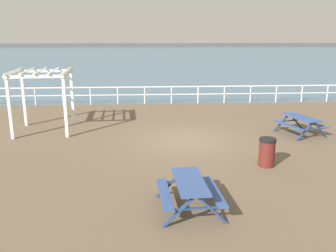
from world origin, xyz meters
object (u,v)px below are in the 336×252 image
picnic_table_near_right (301,121)px  litter_bin (267,152)px  picnic_table_near_left (190,188)px  lattice_pergola (42,87)px

picnic_table_near_right → litter_bin: bearing=127.8°
picnic_table_near_left → litter_bin: litter_bin is taller
lattice_pergola → picnic_table_near_right: bearing=-9.8°
picnic_table_near_left → lattice_pergola: 9.61m
picnic_table_near_right → litter_bin: (-2.69, -3.65, -0.10)m
litter_bin → lattice_pergola: bearing=149.9°
picnic_table_near_right → litter_bin: size_ratio=2.25×
lattice_pergola → litter_bin: size_ratio=2.84×
picnic_table_near_left → lattice_pergola: size_ratio=0.70×
lattice_pergola → picnic_table_near_left: bearing=-57.8°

